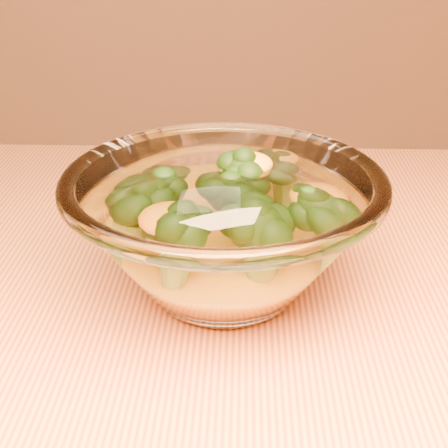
% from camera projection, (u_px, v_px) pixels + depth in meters
% --- Properties ---
extents(table, '(1.20, 0.80, 0.75)m').
position_uv_depth(table, '(154.00, 440.00, 0.50)').
color(table, '#BB7638').
rests_on(table, ground).
extents(glass_bowl, '(0.24, 0.24, 0.11)m').
position_uv_depth(glass_bowl, '(224.00, 230.00, 0.48)').
color(glass_bowl, white).
rests_on(glass_bowl, table).
extents(cheese_sauce, '(0.14, 0.14, 0.04)m').
position_uv_depth(cheese_sauce, '(224.00, 256.00, 0.49)').
color(cheese_sauce, '#F6A214').
rests_on(cheese_sauce, glass_bowl).
extents(broccoli_heap, '(0.17, 0.16, 0.08)m').
position_uv_depth(broccoli_heap, '(229.00, 212.00, 0.47)').
color(broccoli_heap, black).
rests_on(broccoli_heap, cheese_sauce).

